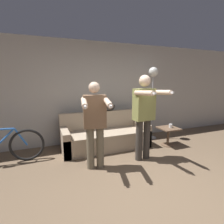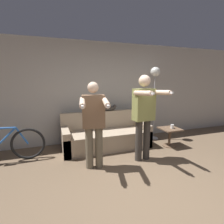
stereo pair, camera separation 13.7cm
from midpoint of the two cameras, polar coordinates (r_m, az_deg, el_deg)
name	(u,v)px [view 1 (the left image)]	position (r m, az deg, el deg)	size (l,w,h in m)	color
ground_plane	(157,198)	(2.78, 12.91, -25.82)	(16.00, 16.00, 0.00)	brown
wall_back	(99,93)	(4.69, -5.08, 6.31)	(10.00, 0.05, 2.60)	#B7B2A8
couch	(105,136)	(4.33, -3.16, -7.92)	(2.09, 0.81, 0.85)	tan
person_left	(95,121)	(3.15, -6.85, -2.85)	(0.55, 0.73, 1.60)	#6B604C
person_right	(144,112)	(3.52, 9.44, 0.01)	(0.53, 0.71, 1.73)	#38332D
cat	(108,108)	(4.50, -2.09, 1.24)	(0.48, 0.14, 0.15)	#3D3833
floor_lamp	(153,82)	(4.88, 12.45, 9.65)	(0.31, 0.31, 1.97)	#B2B2B7
side_table	(168,133)	(4.61, 17.08, -6.45)	(0.47, 0.47, 0.46)	brown
cup	(171,126)	(4.59, 17.79, -4.32)	(0.08, 0.08, 0.09)	white
bicycle	(0,147)	(4.10, -33.67, -9.63)	(1.63, 0.07, 0.75)	black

